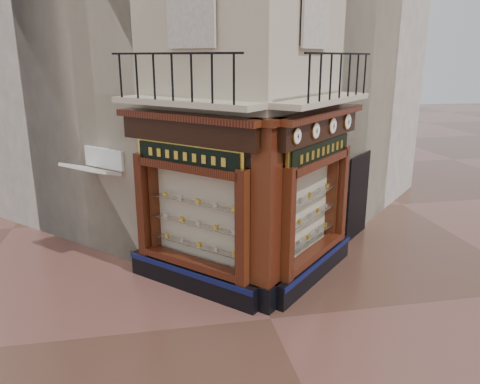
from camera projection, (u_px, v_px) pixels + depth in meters
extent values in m
plane|color=#4F3025|center=(270.00, 319.00, 9.43)|extent=(80.00, 80.00, 0.00)
cube|color=#BBB092|center=(221.00, 24.00, 13.58)|extent=(11.31, 11.31, 12.00)
cube|color=beige|center=(137.00, 44.00, 15.61)|extent=(11.31, 11.31, 11.00)
cube|color=beige|center=(280.00, 45.00, 16.50)|extent=(11.31, 11.31, 11.00)
cube|color=black|center=(192.00, 278.00, 10.55)|extent=(2.72, 2.72, 0.55)
cube|color=#0C123E|center=(186.00, 273.00, 10.34)|extent=(2.50, 2.50, 0.12)
cube|color=black|center=(244.00, 228.00, 9.38)|extent=(0.37, 0.37, 2.45)
cube|color=black|center=(144.00, 205.00, 10.89)|extent=(0.37, 0.37, 2.45)
cube|color=#F3E9B8|center=(200.00, 213.00, 10.40)|extent=(1.80, 1.80, 2.10)
cube|color=black|center=(188.00, 132.00, 9.64)|extent=(2.69, 2.69, 0.50)
cube|color=black|center=(185.00, 117.00, 9.50)|extent=(2.86, 2.86, 0.14)
cube|color=black|center=(313.00, 268.00, 11.07)|extent=(2.72, 2.72, 0.55)
cube|color=#0C123E|center=(321.00, 262.00, 10.91)|extent=(2.50, 2.50, 0.12)
cube|color=black|center=(286.00, 225.00, 9.54)|extent=(0.37, 0.37, 2.45)
cube|color=black|center=(340.00, 194.00, 11.77)|extent=(0.37, 0.37, 2.45)
cube|color=#F3E9B8|center=(303.00, 206.00, 10.84)|extent=(1.80, 1.80, 2.10)
cube|color=black|center=(319.00, 128.00, 10.16)|extent=(2.69, 2.69, 0.50)
cube|color=black|center=(323.00, 114.00, 10.03)|extent=(2.86, 2.86, 0.14)
cube|color=black|center=(265.00, 295.00, 9.83)|extent=(0.78, 0.78, 0.55)
cube|color=black|center=(266.00, 208.00, 9.30)|extent=(0.64, 0.64, 3.50)
cube|color=black|center=(268.00, 122.00, 8.82)|extent=(0.85, 0.85, 0.14)
cube|color=#BBB092|center=(184.00, 103.00, 9.41)|extent=(2.97, 2.97, 0.12)
cube|color=black|center=(171.00, 53.00, 8.88)|extent=(2.36, 2.36, 0.04)
cube|color=#BBB092|center=(324.00, 100.00, 9.94)|extent=(2.97, 2.97, 0.12)
cube|color=black|center=(342.00, 54.00, 9.50)|extent=(2.36, 2.36, 0.04)
cylinder|color=#AB7E39|center=(296.00, 136.00, 8.98)|extent=(0.26, 0.26, 0.32)
cylinder|color=white|center=(298.00, 136.00, 8.96)|extent=(0.21, 0.21, 0.28)
cube|color=black|center=(298.00, 136.00, 8.95)|extent=(0.02, 0.02, 0.11)
cube|color=black|center=(298.00, 136.00, 8.95)|extent=(0.06, 0.06, 0.01)
cylinder|color=#AB7E39|center=(315.00, 131.00, 9.64)|extent=(0.28, 0.28, 0.34)
cylinder|color=white|center=(316.00, 131.00, 9.62)|extent=(0.22, 0.22, 0.29)
cube|color=black|center=(317.00, 131.00, 9.61)|extent=(0.02, 0.02, 0.11)
cube|color=black|center=(317.00, 131.00, 9.61)|extent=(0.07, 0.07, 0.01)
cylinder|color=#AB7E39|center=(332.00, 126.00, 10.33)|extent=(0.29, 0.29, 0.36)
cylinder|color=white|center=(333.00, 126.00, 10.31)|extent=(0.24, 0.24, 0.31)
cube|color=black|center=(334.00, 126.00, 10.30)|extent=(0.02, 0.02, 0.12)
cube|color=black|center=(334.00, 126.00, 10.30)|extent=(0.07, 0.07, 0.01)
cylinder|color=#AB7E39|center=(347.00, 122.00, 11.02)|extent=(0.30, 0.30, 0.38)
cylinder|color=white|center=(348.00, 122.00, 11.00)|extent=(0.25, 0.25, 0.33)
cube|color=black|center=(349.00, 122.00, 10.99)|extent=(0.02, 0.02, 0.13)
cube|color=black|center=(349.00, 122.00, 10.99)|extent=(0.08, 0.08, 0.01)
cube|color=gold|center=(188.00, 156.00, 9.75)|extent=(2.07, 2.07, 0.55)
cube|color=black|center=(186.00, 156.00, 9.72)|extent=(1.93, 1.93, 0.41)
cube|color=gold|center=(320.00, 151.00, 10.27)|extent=(2.17, 2.17, 0.58)
cube|color=black|center=(321.00, 151.00, 10.25)|extent=(2.02, 2.02, 0.44)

